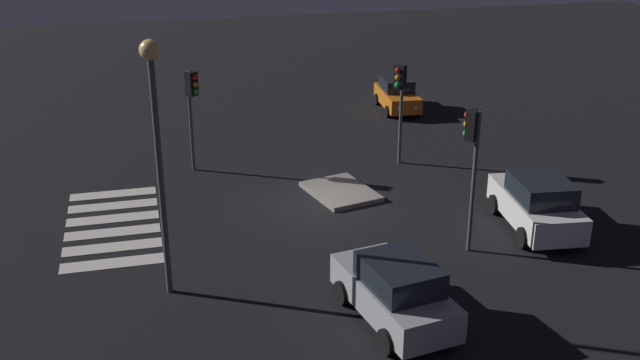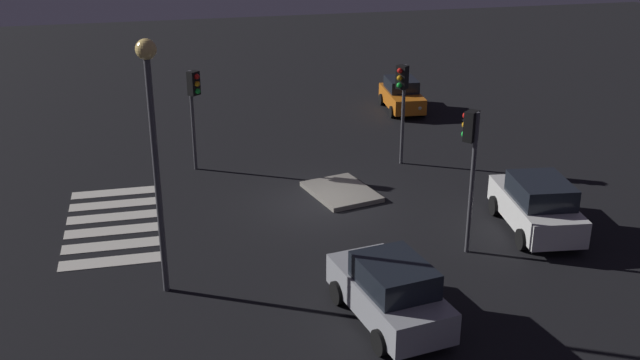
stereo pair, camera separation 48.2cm
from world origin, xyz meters
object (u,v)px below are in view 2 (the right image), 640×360
at_px(traffic_light_south, 194,96).
at_px(traffic_light_north, 471,147).
at_px(car_white, 537,205).
at_px(car_orange, 402,95).
at_px(traffic_light_west, 402,90).
at_px(street_lamp, 152,125).
at_px(traffic_island, 341,192).
at_px(car_silver, 390,292).

relative_size(traffic_light_south, traffic_light_north, 0.88).
relative_size(car_white, car_orange, 1.20).
bearing_deg(traffic_light_south, car_white, 10.65).
bearing_deg(traffic_light_west, street_lamp, 1.18).
relative_size(traffic_island, car_white, 0.72).
bearing_deg(street_lamp, traffic_light_west, 130.23).
relative_size(car_white, traffic_light_north, 0.98).
distance_m(car_white, car_orange, 14.69).
bearing_deg(traffic_light_north, traffic_island, -12.66).
bearing_deg(car_silver, traffic_island, -15.78).
bearing_deg(traffic_light_south, street_lamp, -51.39).
xyz_separation_m(car_silver, traffic_light_west, (-11.52, 4.11, 2.30)).
distance_m(car_white, traffic_light_west, 7.92).
relative_size(car_orange, traffic_light_south, 0.92).
bearing_deg(traffic_light_west, car_orange, -148.13).
distance_m(car_silver, traffic_light_west, 12.45).
distance_m(car_silver, traffic_light_north, 5.70).
bearing_deg(car_white, traffic_light_south, 58.44).
relative_size(car_silver, traffic_light_west, 1.07).
bearing_deg(car_white, traffic_island, 57.23).
xyz_separation_m(traffic_light_west, street_lamp, (8.46, -10.00, 1.88)).
height_order(car_orange, traffic_light_south, traffic_light_south).
xyz_separation_m(traffic_island, traffic_light_north, (5.45, 2.71, 3.49)).
bearing_deg(car_orange, traffic_island, -25.74).
relative_size(car_orange, traffic_light_west, 0.90).
bearing_deg(car_silver, traffic_light_north, -55.87).
xyz_separation_m(traffic_island, car_orange, (-10.09, 5.78, 0.71)).
bearing_deg(car_silver, car_orange, -29.26).
distance_m(car_white, street_lamp, 13.24).
xyz_separation_m(car_silver, traffic_light_south, (-12.76, -4.22, 2.23)).
relative_size(traffic_island, car_silver, 0.73).
distance_m(traffic_island, traffic_light_west, 5.15).
xyz_separation_m(car_orange, traffic_light_west, (7.52, -2.60, 2.43)).
bearing_deg(car_silver, street_lamp, 52.67).
distance_m(car_silver, street_lamp, 7.85).
distance_m(car_orange, car_silver, 20.20).
bearing_deg(traffic_light_north, car_white, -113.08).
distance_m(traffic_light_west, traffic_light_south, 8.42).
height_order(traffic_light_north, street_lamp, street_lamp).
relative_size(car_silver, traffic_light_north, 0.97).
relative_size(traffic_island, street_lamp, 0.44).
height_order(traffic_light_west, traffic_light_north, traffic_light_north).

